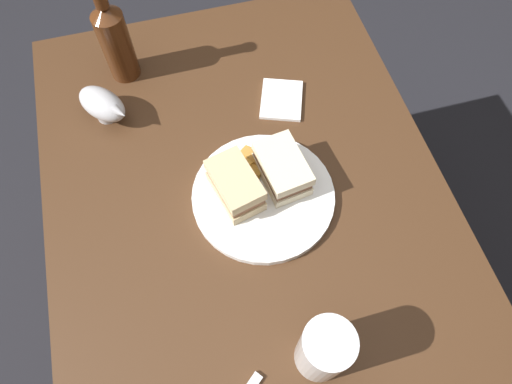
# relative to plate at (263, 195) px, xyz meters

# --- Properties ---
(ground_plane) EXTENTS (6.00, 6.00, 0.00)m
(ground_plane) POSITION_rel_plate_xyz_m (0.00, -0.03, -0.73)
(ground_plane) COLOR black
(dining_table) EXTENTS (1.11, 0.80, 0.73)m
(dining_table) POSITION_rel_plate_xyz_m (0.00, -0.03, -0.37)
(dining_table) COLOR #422816
(dining_table) RESTS_ON ground
(plate) EXTENTS (0.28, 0.28, 0.02)m
(plate) POSITION_rel_plate_xyz_m (0.00, 0.00, 0.00)
(plate) COLOR white
(plate) RESTS_ON dining_table
(sandwich_half_left) EXTENTS (0.13, 0.09, 0.06)m
(sandwich_half_left) POSITION_rel_plate_xyz_m (-0.03, 0.05, 0.04)
(sandwich_half_left) COLOR beige
(sandwich_half_left) RESTS_ON plate
(sandwich_half_right) EXTENTS (0.13, 0.10, 0.07)m
(sandwich_half_right) POSITION_rel_plate_xyz_m (-0.01, -0.05, 0.04)
(sandwich_half_right) COLOR #CCB284
(sandwich_half_right) RESTS_ON plate
(potato_wedge_front) EXTENTS (0.05, 0.05, 0.02)m
(potato_wedge_front) POSITION_rel_plate_xyz_m (-0.08, 0.01, 0.02)
(potato_wedge_front) COLOR #B77F33
(potato_wedge_front) RESTS_ON plate
(potato_wedge_middle) EXTENTS (0.05, 0.04, 0.01)m
(potato_wedge_middle) POSITION_rel_plate_xyz_m (-0.06, 0.00, 0.01)
(potato_wedge_middle) COLOR gold
(potato_wedge_middle) RESTS_ON plate
(potato_wedge_back) EXTENTS (0.04, 0.05, 0.01)m
(potato_wedge_back) POSITION_rel_plate_xyz_m (-0.05, -0.01, 0.02)
(potato_wedge_back) COLOR gold
(potato_wedge_back) RESTS_ON plate
(potato_wedge_left_edge) EXTENTS (0.04, 0.05, 0.02)m
(potato_wedge_left_edge) POSITION_rel_plate_xyz_m (-0.06, -0.02, 0.02)
(potato_wedge_left_edge) COLOR gold
(potato_wedge_left_edge) RESTS_ON plate
(potato_wedge_right_edge) EXTENTS (0.05, 0.04, 0.02)m
(potato_wedge_right_edge) POSITION_rel_plate_xyz_m (-0.08, -0.00, 0.02)
(potato_wedge_right_edge) COLOR #B77F33
(potato_wedge_right_edge) RESTS_ON plate
(potato_wedge_stray) EXTENTS (0.02, 0.05, 0.02)m
(potato_wedge_stray) POSITION_rel_plate_xyz_m (-0.05, 0.05, 0.02)
(potato_wedge_stray) COLOR gold
(potato_wedge_stray) RESTS_ON plate
(pint_glass) EXTENTS (0.08, 0.08, 0.15)m
(pint_glass) POSITION_rel_plate_xyz_m (0.32, 0.01, 0.06)
(pint_glass) COLOR white
(pint_glass) RESTS_ON dining_table
(gravy_boat) EXTENTS (0.13, 0.13, 0.07)m
(gravy_boat) POSITION_rel_plate_xyz_m (-0.28, -0.28, 0.04)
(gravy_boat) COLOR #B7B7BC
(gravy_boat) RESTS_ON dining_table
(cider_bottle) EXTENTS (0.07, 0.07, 0.26)m
(cider_bottle) POSITION_rel_plate_xyz_m (-0.40, -0.22, 0.09)
(cider_bottle) COLOR #47230F
(cider_bottle) RESTS_ON dining_table
(napkin) EXTENTS (0.13, 0.12, 0.01)m
(napkin) POSITION_rel_plate_xyz_m (-0.22, 0.10, -0.00)
(napkin) COLOR white
(napkin) RESTS_ON dining_table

